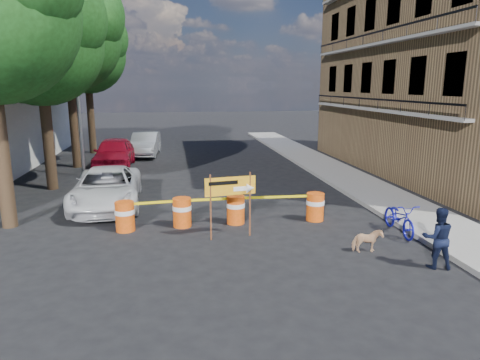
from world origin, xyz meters
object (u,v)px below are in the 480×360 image
object	(u,v)px
suv_white	(107,188)
bicycle	(401,203)
barrel_far_left	(125,216)
barrel_far_right	(315,206)
detour_sign	(237,190)
dog	(367,241)
barrel_mid_right	(236,209)
pedestrian	(438,238)
barrel_mid_left	(182,212)
sedan_silver	(145,144)
sedan_red	(114,153)

from	to	relation	value
suv_white	bicycle	bearing A→B (deg)	-28.07
barrel_far_left	barrel_far_right	bearing A→B (deg)	0.86
detour_sign	dog	world-z (taller)	detour_sign
barrel_mid_right	barrel_far_left	bearing A→B (deg)	-176.82
suv_white	barrel_far_right	bearing A→B (deg)	-23.81
bicycle	pedestrian	bearing A→B (deg)	-95.27
barrel_mid_left	sedan_silver	size ratio (longest dim) A/B	0.21
barrel_far_right	suv_white	distance (m)	7.39
barrel_far_right	bicycle	bearing A→B (deg)	-38.28
pedestrian	barrel_mid_left	bearing A→B (deg)	-18.73
sedan_silver	barrel_far_right	bearing A→B (deg)	-62.36
barrel_mid_left	bicycle	size ratio (longest dim) A/B	0.49
barrel_far_right	sedan_red	xyz separation A→B (m)	(-7.53, 10.43, 0.32)
detour_sign	bicycle	bearing A→B (deg)	-13.77
detour_sign	dog	xyz separation A→B (m)	(3.17, -1.68, -1.07)
detour_sign	pedestrian	size ratio (longest dim) A/B	1.27
pedestrian	bicycle	world-z (taller)	bicycle
barrel_mid_right	sedan_red	bearing A→B (deg)	115.59
bicycle	barrel_mid_right	bearing A→B (deg)	163.40
barrel_far_right	suv_white	xyz separation A→B (m)	(-6.86, 2.74, 0.22)
barrel_mid_right	sedan_red	world-z (taller)	sedan_red
detour_sign	dog	distance (m)	3.74
barrel_mid_left	dog	distance (m)	5.53
dog	sedan_red	xyz separation A→B (m)	(-7.97, 13.28, 0.47)
dog	sedan_silver	xyz separation A→B (m)	(-6.56, 17.08, 0.40)
barrel_far_right	pedestrian	distance (m)	4.33
barrel_mid_right	detour_sign	xyz separation A→B (m)	(-0.15, -1.27, 0.92)
detour_sign	sedan_silver	size ratio (longest dim) A/B	0.44
barrel_far_left	barrel_mid_right	distance (m)	3.38
barrel_mid_right	dog	bearing A→B (deg)	-44.25
pedestrian	bicycle	xyz separation A→B (m)	(0.37, 2.39, 0.17)
barrel_mid_left	barrel_far_right	bearing A→B (deg)	-0.83
barrel_mid_left	bicycle	distance (m)	6.52
barrel_mid_left	pedestrian	distance (m)	7.17
pedestrian	suv_white	bearing A→B (deg)	-22.64
detour_sign	barrel_far_left	bearing A→B (deg)	152.97
dog	sedan_red	size ratio (longest dim) A/B	0.16
barrel_mid_right	suv_white	size ratio (longest dim) A/B	0.18
detour_sign	dog	size ratio (longest dim) A/B	2.51
barrel_far_left	sedan_red	size ratio (longest dim) A/B	0.19
barrel_mid_left	pedestrian	world-z (taller)	pedestrian
barrel_far_left	sedan_red	world-z (taller)	sedan_red
detour_sign	pedestrian	world-z (taller)	detour_sign
pedestrian	suv_white	distance (m)	10.86
barrel_far_left	suv_white	xyz separation A→B (m)	(-0.90, 2.83, 0.22)
barrel_far_right	barrel_mid_right	bearing A→B (deg)	177.82
barrel_mid_right	suv_white	world-z (taller)	suv_white
barrel_mid_left	barrel_mid_right	bearing A→B (deg)	1.24
barrel_far_right	detour_sign	bearing A→B (deg)	-156.78
dog	barrel_mid_right	bearing A→B (deg)	47.42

